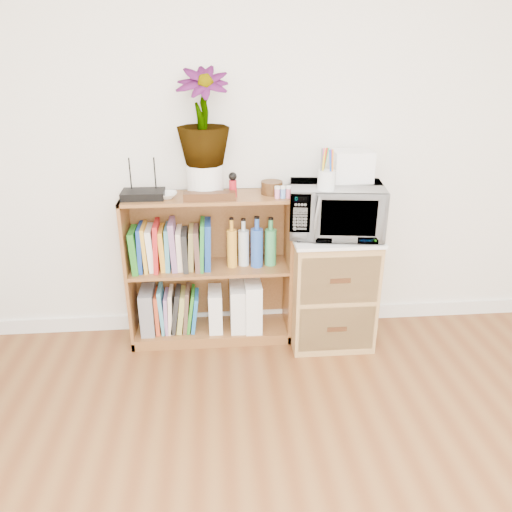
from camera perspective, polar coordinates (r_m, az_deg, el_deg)
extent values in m
cube|color=white|center=(3.44, 0.82, -6.89)|extent=(4.00, 0.02, 0.10)
cube|color=brown|center=(3.11, -5.31, -1.58)|extent=(1.00, 0.30, 0.95)
cube|color=#9E7542|center=(3.18, 8.46, -3.70)|extent=(0.50, 0.45, 0.70)
imported|color=white|center=(2.97, 9.07, 5.22)|extent=(0.58, 0.44, 0.30)
cylinder|color=white|center=(2.82, 8.03, 8.58)|extent=(0.10, 0.10, 0.11)
cube|color=white|center=(3.03, 10.86, 10.09)|extent=(0.23, 0.19, 0.18)
cube|color=black|center=(2.95, -12.77, 6.88)|extent=(0.24, 0.16, 0.04)
imported|color=white|center=(2.93, -10.27, 6.83)|extent=(0.13, 0.13, 0.03)
cylinder|color=white|center=(2.94, -5.83, 8.65)|extent=(0.21, 0.21, 0.18)
imported|color=#407F33|center=(2.88, -6.12, 15.51)|extent=(0.30, 0.30, 0.53)
cube|color=#3B2510|center=(2.85, -5.33, 6.80)|extent=(0.29, 0.07, 0.05)
cylinder|color=#A7141F|center=(2.90, -2.66, 7.70)|extent=(0.04, 0.04, 0.10)
cylinder|color=#361F0E|center=(2.97, 1.82, 7.82)|extent=(0.13, 0.13, 0.07)
cube|color=pink|center=(2.88, 3.10, 7.15)|extent=(0.11, 0.04, 0.06)
cube|color=gray|center=(3.26, -12.21, -6.03)|extent=(0.08, 0.23, 0.28)
cube|color=white|center=(3.22, -4.66, -6.05)|extent=(0.08, 0.21, 0.27)
cube|color=silver|center=(3.22, -2.14, -5.76)|extent=(0.09, 0.23, 0.29)
cube|color=white|center=(3.22, -0.38, -5.44)|extent=(0.10, 0.26, 0.32)
cube|color=#22731E|center=(3.09, -13.63, 0.79)|extent=(0.05, 0.20, 0.26)
cube|color=#193C99|center=(3.08, -13.00, 0.95)|extent=(0.03, 0.20, 0.28)
cube|color=gold|center=(3.08, -12.50, 1.00)|extent=(0.03, 0.20, 0.28)
cube|color=white|center=(3.08, -11.89, 0.83)|extent=(0.05, 0.20, 0.26)
cube|color=red|center=(3.06, -11.26, 1.20)|extent=(0.04, 0.20, 0.30)
cube|color=gold|center=(3.07, -10.63, 0.83)|extent=(0.04, 0.20, 0.25)
cube|color=teal|center=(3.06, -10.03, 0.97)|extent=(0.03, 0.20, 0.27)
cube|color=#895F8F|center=(3.05, -9.41, 1.29)|extent=(0.05, 0.20, 0.30)
cube|color=#FAE2C2|center=(3.06, -8.70, 0.81)|extent=(0.03, 0.20, 0.24)
cube|color=#242424|center=(3.06, -8.05, 0.80)|extent=(0.03, 0.20, 0.24)
cube|color=#9C8C48|center=(3.06, -7.40, 0.90)|extent=(0.05, 0.20, 0.25)
cube|color=brown|center=(3.05, -6.74, 0.99)|extent=(0.03, 0.20, 0.26)
cube|color=#207A2D|center=(3.04, -6.18, 1.39)|extent=(0.04, 0.20, 0.30)
cube|color=#183F92|center=(3.04, -5.54, 1.32)|extent=(0.05, 0.20, 0.29)
cylinder|color=gold|center=(3.04, -2.79, 1.55)|extent=(0.06, 0.06, 0.30)
cylinder|color=silver|center=(3.05, -1.42, 1.46)|extent=(0.07, 0.07, 0.29)
cylinder|color=blue|center=(3.05, 0.06, 1.69)|extent=(0.07, 0.07, 0.31)
cylinder|color=#369754|center=(3.06, 1.66, 1.60)|extent=(0.07, 0.07, 0.29)
cube|color=#BF4221|center=(3.25, -11.13, -6.18)|extent=(0.03, 0.19, 0.26)
cube|color=teal|center=(3.24, -10.66, -5.91)|extent=(0.04, 0.19, 0.30)
cube|color=#946CA2|center=(3.25, -10.16, -6.24)|extent=(0.03, 0.19, 0.25)
cube|color=beige|center=(3.24, -9.70, -6.06)|extent=(0.04, 0.19, 0.27)
cube|color=black|center=(3.24, -9.14, -6.03)|extent=(0.07, 0.19, 0.28)
cube|color=#A6A44C|center=(3.24, -8.51, -6.13)|extent=(0.07, 0.19, 0.26)
cube|color=brown|center=(3.23, -7.94, -5.94)|extent=(0.05, 0.19, 0.28)
cube|color=#278022|center=(3.23, -7.46, -6.03)|extent=(0.06, 0.19, 0.27)
cube|color=#1C65AB|center=(3.24, -6.99, -6.25)|extent=(0.06, 0.19, 0.24)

